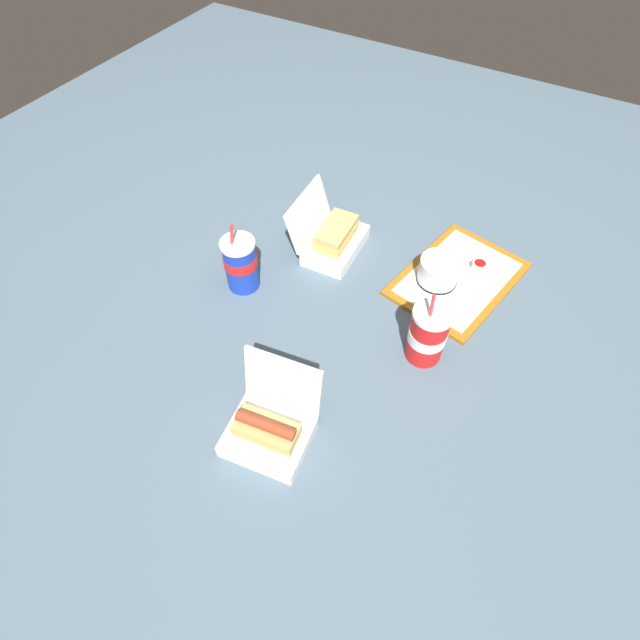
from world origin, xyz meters
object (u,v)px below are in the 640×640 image
object	(u,v)px
ketchup_cup	(479,266)
clamshell_sandwich_left	(333,238)
food_tray	(458,279)
soda_cup_right	(428,334)
plastic_fork	(488,283)
soda_cup_corner	(241,263)
cake_container	(439,271)
clamshell_hotdog_center	(269,428)

from	to	relation	value
ketchup_cup	clamshell_sandwich_left	size ratio (longest dim) A/B	0.18
food_tray	soda_cup_right	distance (m)	0.29
food_tray	soda_cup_right	bearing A→B (deg)	2.29
plastic_fork	soda_cup_corner	world-z (taller)	soda_cup_corner
plastic_fork	soda_cup_right	distance (m)	0.31
cake_container	soda_cup_right	size ratio (longest dim) A/B	0.51
cake_container	food_tray	bearing A→B (deg)	130.45
ketchup_cup	clamshell_sandwich_left	world-z (taller)	clamshell_sandwich_left
food_tray	soda_cup_corner	distance (m)	0.60
food_tray	clamshell_sandwich_left	world-z (taller)	clamshell_sandwich_left
soda_cup_corner	cake_container	bearing A→B (deg)	120.24
clamshell_sandwich_left	soda_cup_right	size ratio (longest dim) A/B	0.98
plastic_fork	clamshell_sandwich_left	bearing A→B (deg)	-88.66
food_tray	soda_cup_right	size ratio (longest dim) A/B	1.88
soda_cup_corner	soda_cup_right	distance (m)	0.52
clamshell_sandwich_left	clamshell_hotdog_center	bearing A→B (deg)	16.26
soda_cup_corner	ketchup_cup	bearing A→B (deg)	123.85
food_tray	plastic_fork	distance (m)	0.08
ketchup_cup	plastic_fork	bearing A→B (deg)	47.03
clamshell_hotdog_center	clamshell_sandwich_left	bearing A→B (deg)	-163.74
clamshell_hotdog_center	soda_cup_corner	distance (m)	0.47
cake_container	clamshell_sandwich_left	world-z (taller)	clamshell_sandwich_left
plastic_fork	clamshell_sandwich_left	distance (m)	0.45
clamshell_hotdog_center	cake_container	bearing A→B (deg)	166.86
clamshell_sandwich_left	ketchup_cup	bearing A→B (deg)	106.88
food_tray	ketchup_cup	size ratio (longest dim) A/B	10.36
plastic_fork	ketchup_cup	bearing A→B (deg)	-142.13
cake_container	soda_cup_corner	xyz separation A→B (m)	(0.27, -0.46, 0.03)
plastic_fork	clamshell_hotdog_center	bearing A→B (deg)	-31.15
clamshell_hotdog_center	soda_cup_right	size ratio (longest dim) A/B	0.91
ketchup_cup	food_tray	bearing A→B (deg)	-33.27
plastic_fork	clamshell_sandwich_left	world-z (taller)	clamshell_sandwich_left
clamshell_sandwich_left	plastic_fork	bearing A→B (deg)	100.50
cake_container	soda_cup_right	bearing A→B (deg)	14.11
soda_cup_right	plastic_fork	bearing A→B (deg)	167.10
ketchup_cup	soda_cup_right	xyz separation A→B (m)	(0.34, -0.03, 0.05)
plastic_fork	soda_cup_corner	bearing A→B (deg)	-70.12
ketchup_cup	soda_cup_corner	size ratio (longest dim) A/B	0.19
soda_cup_corner	soda_cup_right	bearing A→B (deg)	93.21
food_tray	soda_cup_corner	xyz separation A→B (m)	(0.31, -0.51, 0.07)
clamshell_sandwich_left	cake_container	bearing A→B (deg)	94.31
clamshell_hotdog_center	food_tray	bearing A→B (deg)	163.66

